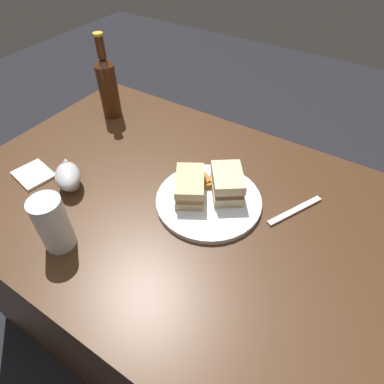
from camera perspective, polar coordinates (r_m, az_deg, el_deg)
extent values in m
plane|color=black|center=(1.50, -1.84, -20.22)|extent=(6.00, 6.00, 0.00)
cube|color=#422816|center=(1.19, -2.23, -12.96)|extent=(1.23, 0.84, 0.71)
cylinder|color=white|center=(0.89, 2.91, -1.48)|extent=(0.29, 0.29, 0.01)
cube|color=beige|center=(0.90, 6.02, 0.50)|extent=(0.13, 0.14, 0.03)
cube|color=brown|center=(0.88, 6.13, 1.50)|extent=(0.12, 0.13, 0.02)
cube|color=beige|center=(0.87, 6.23, 2.53)|extent=(0.13, 0.14, 0.03)
cube|color=#CCB284|center=(0.89, -0.38, 0.14)|extent=(0.13, 0.14, 0.02)
cube|color=#B27A4C|center=(0.87, -0.38, 1.03)|extent=(0.12, 0.14, 0.02)
cube|color=#CCB284|center=(0.86, -0.39, 1.95)|extent=(0.13, 0.14, 0.02)
cube|color=gold|center=(0.91, 4.47, 0.96)|extent=(0.04, 0.02, 0.02)
cube|color=#AD702D|center=(0.91, 2.82, 1.26)|extent=(0.04, 0.04, 0.01)
cube|color=#B77F33|center=(0.92, 4.35, 2.05)|extent=(0.03, 0.05, 0.02)
cube|color=#AD702D|center=(0.93, 2.17, 2.35)|extent=(0.05, 0.04, 0.02)
cylinder|color=white|center=(0.81, -23.01, -5.07)|extent=(0.07, 0.07, 0.14)
cylinder|color=#C67014|center=(0.84, -22.34, -6.65)|extent=(0.07, 0.07, 0.07)
cylinder|color=#B7B7BC|center=(0.99, -20.28, 1.21)|extent=(0.04, 0.04, 0.02)
ellipsoid|color=#B7B7BC|center=(0.97, -20.76, 2.61)|extent=(0.13, 0.12, 0.05)
ellipsoid|color=#381E0F|center=(0.97, -20.85, 2.90)|extent=(0.11, 0.10, 0.02)
cone|color=#B7B7BC|center=(1.01, -21.08, 4.96)|extent=(0.04, 0.04, 0.02)
cylinder|color=#47230F|center=(1.23, -14.24, 16.61)|extent=(0.07, 0.07, 0.19)
cone|color=#47230F|center=(1.19, -15.18, 21.04)|extent=(0.07, 0.07, 0.02)
cylinder|color=#47230F|center=(1.17, -15.64, 23.11)|extent=(0.03, 0.03, 0.07)
cylinder|color=gold|center=(1.16, -16.04, 24.87)|extent=(0.03, 0.03, 0.01)
cube|color=silver|center=(1.08, -25.82, 2.76)|extent=(0.13, 0.11, 0.01)
cube|color=silver|center=(0.91, 17.43, -3.10)|extent=(0.10, 0.17, 0.01)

